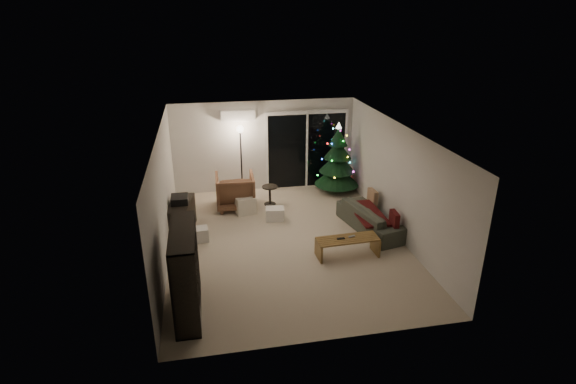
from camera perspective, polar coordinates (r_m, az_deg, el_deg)
name	(u,v)px	position (r m, az deg, el deg)	size (l,w,h in m)	color
room	(293,174)	(10.94, 0.65, 2.27)	(6.50, 7.51, 2.60)	beige
bookshelf	(174,273)	(7.64, -14.27, -9.99)	(0.38, 1.51, 1.51)	black
media_cabinet	(181,217)	(10.47, -13.40, -3.15)	(0.44, 1.17, 0.73)	black
stereo	(180,199)	(10.30, -13.61, -0.92)	(0.37, 0.44, 0.16)	black
armchair	(235,191)	(11.52, -6.73, 0.12)	(0.95, 0.98, 0.89)	brown
ottoman	(245,204)	(11.29, -5.52, -1.56)	(0.48, 0.48, 0.43)	beige
cardboard_box_a	(198,234)	(10.10, -11.30, -5.31)	(0.42, 0.32, 0.30)	white
cardboard_box_b	(275,214)	(10.88, -1.67, -2.78)	(0.44, 0.33, 0.31)	white
side_table	(270,195)	(11.69, -2.32, -0.42)	(0.41, 0.41, 0.51)	black
floor_lamp	(241,163)	(12.07, -5.94, 3.72)	(0.30, 0.30, 1.90)	black
sofa	(372,218)	(10.52, 10.58, -3.26)	(1.96, 0.77, 0.57)	#3F423B
sofa_throw	(368,213)	(10.44, 10.12, -2.68)	(0.61, 1.41, 0.05)	#491115
cushion_a	(373,197)	(11.07, 10.69, -0.65)	(0.11, 0.38, 0.38)	#A97A53
cushion_b	(394,220)	(9.98, 13.34, -3.48)	(0.11, 0.38, 0.38)	#491115
coffee_table	(347,247)	(9.38, 7.55, -6.94)	(1.28, 0.45, 0.41)	brown
remote_a	(341,238)	(9.24, 6.72, -5.88)	(0.16, 0.05, 0.02)	black
remote_b	(352,236)	(9.35, 8.10, -5.59)	(0.15, 0.04, 0.02)	slate
christmas_tree	(338,158)	(12.35, 6.31, 4.33)	(1.22, 1.22, 1.97)	black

